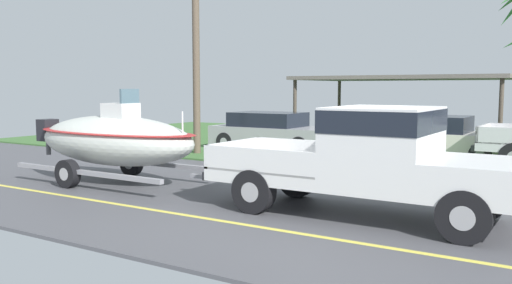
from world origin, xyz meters
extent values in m
cube|color=#4C4C51|center=(0.00, 0.00, -0.03)|extent=(36.00, 8.00, 0.06)
cube|color=#3D6633|center=(0.00, 11.00, 0.00)|extent=(36.00, 14.00, 0.11)
cube|color=#DBCC4C|center=(0.00, -1.80, 0.00)|extent=(34.20, 0.12, 0.01)
cube|color=silver|center=(0.47, -0.16, 0.63)|extent=(5.50, 1.92, 0.22)
cube|color=silver|center=(2.45, -0.16, 0.93)|extent=(1.54, 1.92, 0.38)
cube|color=silver|center=(0.86, -0.16, 1.34)|extent=(1.65, 1.92, 1.19)
cube|color=black|center=(0.86, -0.16, 1.70)|extent=(1.67, 1.94, 0.38)
cube|color=#9D9D9D|center=(-1.13, -0.16, 0.76)|extent=(2.31, 1.92, 0.04)
cube|color=silver|center=(-1.13, 0.76, 0.96)|extent=(2.31, 0.08, 0.45)
cube|color=silver|center=(-1.13, -1.08, 0.96)|extent=(2.31, 0.08, 0.45)
cube|color=silver|center=(-2.24, -0.16, 0.96)|extent=(0.08, 1.92, 0.45)
cube|color=#333338|center=(-2.34, -0.16, 0.57)|extent=(0.12, 1.73, 0.16)
sphere|color=#B2B2B7|center=(-2.46, -0.16, 0.62)|extent=(0.10, 0.10, 0.10)
cylinder|color=black|center=(2.37, 0.69, 0.40)|extent=(0.80, 0.28, 0.80)
cylinder|color=#9E9EA3|center=(2.37, 0.69, 0.40)|extent=(0.36, 0.29, 0.36)
cylinder|color=black|center=(2.37, -1.00, 0.40)|extent=(0.80, 0.28, 0.80)
cylinder|color=#9E9EA3|center=(2.37, -1.00, 0.40)|extent=(0.36, 0.29, 0.36)
cylinder|color=black|center=(-1.24, 0.69, 0.40)|extent=(0.80, 0.28, 0.80)
cylinder|color=#9E9EA3|center=(-1.24, 0.69, 0.40)|extent=(0.36, 0.29, 0.36)
cylinder|color=black|center=(-1.24, -1.00, 0.40)|extent=(0.80, 0.28, 0.80)
cylinder|color=#9E9EA3|center=(-1.24, -1.00, 0.40)|extent=(0.36, 0.29, 0.36)
cube|color=gray|center=(-2.91, -0.16, 0.38)|extent=(0.90, 0.10, 0.08)
cube|color=gray|center=(-5.68, 0.78, 0.38)|extent=(4.63, 0.12, 0.10)
cube|color=gray|center=(-5.68, -1.09, 0.38)|extent=(4.63, 0.12, 0.10)
cylinder|color=black|center=(-6.14, 0.84, 0.32)|extent=(0.64, 0.22, 0.64)
cylinder|color=#9E9EA3|center=(-6.14, 0.84, 0.32)|extent=(0.29, 0.23, 0.29)
cylinder|color=black|center=(-6.14, -1.15, 0.32)|extent=(0.64, 0.22, 0.64)
cylinder|color=#9E9EA3|center=(-6.14, -1.15, 0.32)|extent=(0.29, 0.23, 0.29)
ellipsoid|color=silver|center=(-5.68, -0.16, 1.02)|extent=(4.64, 1.72, 1.18)
ellipsoid|color=#B22626|center=(-5.68, -0.16, 1.22)|extent=(4.73, 1.76, 0.12)
cube|color=silver|center=(-5.44, -0.16, 1.58)|extent=(0.70, 0.60, 0.65)
cube|color=slate|center=(-5.14, -0.16, 2.05)|extent=(0.06, 0.56, 0.36)
cube|color=black|center=(-8.11, -0.16, 1.16)|extent=(0.36, 0.44, 0.56)
cylinder|color=#4C4C51|center=(-8.11, -0.16, 0.84)|extent=(0.12, 0.12, 0.65)
cylinder|color=silver|center=(-3.59, -0.16, 1.50)|extent=(0.04, 0.04, 0.50)
cube|color=silver|center=(1.22, 7.58, 0.96)|extent=(0.08, 2.02, 0.45)
cube|color=#333338|center=(1.12, 7.58, 0.57)|extent=(0.12, 1.82, 0.16)
sphere|color=#B2B2B7|center=(1.00, 7.58, 0.62)|extent=(0.10, 0.10, 0.10)
cube|color=#99999E|center=(-5.75, 7.44, 0.53)|extent=(4.42, 1.85, 0.70)
cube|color=black|center=(-5.97, 7.44, 1.13)|extent=(2.48, 1.70, 0.50)
cylinder|color=black|center=(-4.25, 8.28, 0.33)|extent=(0.66, 0.22, 0.66)
cylinder|color=#9E9EA3|center=(-4.25, 8.28, 0.33)|extent=(0.30, 0.23, 0.30)
cylinder|color=black|center=(-4.25, 6.61, 0.33)|extent=(0.66, 0.22, 0.66)
cylinder|color=#9E9EA3|center=(-4.25, 6.61, 0.33)|extent=(0.30, 0.23, 0.30)
cylinder|color=black|center=(-7.25, 8.28, 0.33)|extent=(0.66, 0.22, 0.66)
cylinder|color=#9E9EA3|center=(-7.25, 8.28, 0.33)|extent=(0.30, 0.23, 0.30)
cylinder|color=black|center=(-7.25, 6.61, 0.33)|extent=(0.66, 0.22, 0.66)
cylinder|color=#9E9EA3|center=(-7.25, 6.61, 0.33)|extent=(0.30, 0.23, 0.30)
cube|color=beige|center=(-0.30, 8.15, 0.53)|extent=(4.47, 1.86, 0.70)
cube|color=black|center=(-0.53, 8.15, 1.13)|extent=(2.51, 1.71, 0.50)
cylinder|color=black|center=(1.22, 8.99, 0.33)|extent=(0.66, 0.22, 0.66)
cylinder|color=#9E9EA3|center=(1.22, 8.99, 0.33)|extent=(0.30, 0.23, 0.30)
cylinder|color=black|center=(1.22, 7.31, 0.33)|extent=(0.66, 0.22, 0.66)
cylinder|color=#9E9EA3|center=(1.22, 7.31, 0.33)|extent=(0.30, 0.23, 0.30)
cylinder|color=black|center=(-1.82, 8.99, 0.33)|extent=(0.66, 0.22, 0.66)
cylinder|color=#9E9EA3|center=(-1.82, 8.99, 0.33)|extent=(0.30, 0.23, 0.30)
cylinder|color=black|center=(-1.82, 7.31, 0.33)|extent=(0.66, 0.22, 0.66)
cylinder|color=#9E9EA3|center=(-1.82, 7.31, 0.33)|extent=(0.30, 0.23, 0.30)
cylinder|color=#4C4238|center=(1.40, 9.62, 1.28)|extent=(0.14, 0.14, 2.56)
cylinder|color=#4C4238|center=(-6.03, 13.97, 1.28)|extent=(0.14, 0.14, 2.56)
cylinder|color=#4C4238|center=(-6.03, 9.62, 1.28)|extent=(0.14, 0.14, 2.56)
cube|color=#6B665B|center=(-2.32, 11.80, 2.63)|extent=(7.93, 4.86, 0.14)
cylinder|color=brown|center=(-7.41, 5.18, 3.70)|extent=(0.24, 0.24, 7.40)
camera|label=1|loc=(3.86, -9.08, 2.26)|focal=37.71mm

